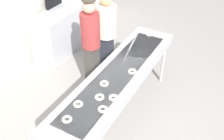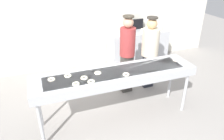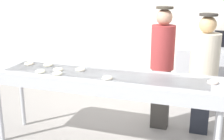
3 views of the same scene
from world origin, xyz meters
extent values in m
plane|color=#9E9993|center=(0.00, 0.00, 0.00)|extent=(16.00, 16.00, 0.00)
cube|color=#B7BABF|center=(0.00, 0.00, 0.90)|extent=(2.86, 0.65, 0.16)
cube|color=slate|center=(0.00, 0.00, 0.94)|extent=(2.43, 0.45, 0.08)
cylinder|color=#B7BABF|center=(1.33, -0.24, 0.41)|extent=(0.06, 0.06, 0.82)
cylinder|color=#B7BABF|center=(1.33, 0.24, 0.41)|extent=(0.06, 0.06, 0.82)
torus|color=#FBE3D2|center=(1.23, 0.04, 1.00)|extent=(0.12, 0.12, 0.03)
torus|color=white|center=(-0.80, 0.12, 1.00)|extent=(0.15, 0.15, 0.03)
torus|color=silver|center=(-0.31, 0.04, 1.00)|extent=(0.12, 0.12, 0.03)
torus|color=#EEE3C8|center=(0.12, -0.17, 1.00)|extent=(0.15, 0.15, 0.03)
torus|color=#EEEBCD|center=(-0.49, -0.20, 1.00)|extent=(0.16, 0.16, 0.03)
torus|color=#F1E1C3|center=(-1.06, 0.09, 1.00)|extent=(0.17, 0.17, 0.03)
torus|color=beige|center=(-0.57, -0.04, 1.00)|extent=(0.15, 0.15, 0.03)
torus|color=white|center=(-0.73, -0.19, 1.00)|extent=(0.12, 0.12, 0.03)
cube|color=#252932|center=(1.12, 0.83, 0.40)|extent=(0.24, 0.18, 0.80)
cylinder|color=beige|center=(1.12, 0.83, 1.10)|extent=(0.37, 0.37, 0.59)
sphere|color=tan|center=(1.12, 0.83, 1.50)|extent=(0.22, 0.22, 0.22)
cube|color=#3E3B36|center=(0.57, 0.82, 0.44)|extent=(0.24, 0.18, 0.88)
cylinder|color=#993333|center=(0.57, 0.82, 1.18)|extent=(0.32, 0.32, 0.60)
sphere|color=tan|center=(0.57, 0.82, 1.58)|extent=(0.21, 0.21, 0.21)
cube|color=#B7BABF|center=(1.47, 2.09, 0.47)|extent=(1.65, 0.58, 0.94)
cylinder|color=beige|center=(1.51, 1.97, 0.99)|extent=(0.08, 0.08, 0.11)
cube|color=black|center=(1.47, 2.32, 1.08)|extent=(0.47, 0.04, 0.28)
camera|label=1|loc=(-2.65, -1.38, 3.26)|focal=42.87mm
camera|label=2|loc=(-1.17, -3.01, 2.68)|focal=34.23mm
camera|label=3|loc=(1.16, -3.15, 2.00)|focal=47.83mm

